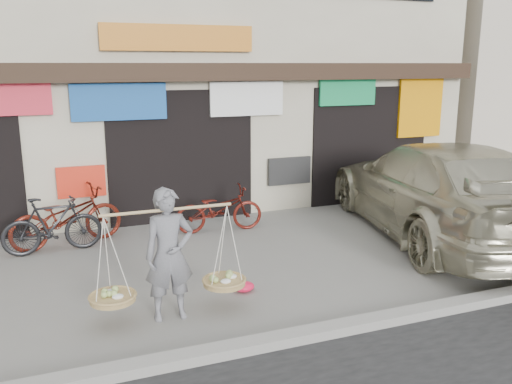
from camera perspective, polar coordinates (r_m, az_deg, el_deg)
name	(u,v)px	position (r m, az deg, el deg)	size (l,w,h in m)	color
ground	(239,280)	(8.35, -1.77, -9.25)	(70.00, 70.00, 0.00)	gray
kerb	(296,337)	(6.65, 4.20, -14.93)	(70.00, 0.25, 0.12)	gray
shophouse_block	(151,54)	(13.92, -11.03, 14.09)	(14.00, 6.32, 7.00)	#BFB69B
street_vendor	(169,259)	(6.99, -9.11, -7.01)	(2.00, 0.58, 1.72)	slate
bike_0	(67,217)	(10.30, -19.31, -2.49)	(0.70, 2.02, 1.06)	#5F1B10
bike_1	(52,225)	(9.98, -20.66, -3.27)	(0.47, 1.66, 1.00)	black
bike_2	(219,209)	(10.57, -3.91, -1.81)	(0.59, 1.70, 0.90)	#52140E
suv	(438,189)	(10.78, 18.58, 0.29)	(3.81, 6.63, 1.81)	#B2AD8F
red_bag	(244,287)	(7.94, -1.27, -9.93)	(0.31, 0.25, 0.14)	#F31641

